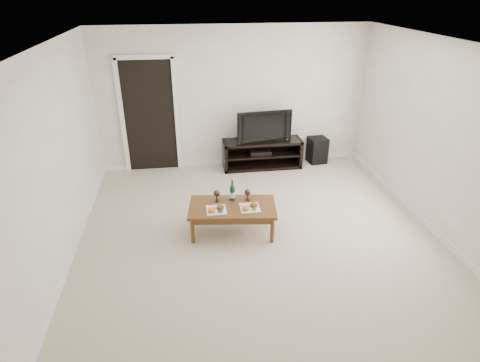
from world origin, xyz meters
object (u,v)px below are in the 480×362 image
at_px(television, 263,125).
at_px(subwoofer, 317,150).
at_px(coffee_table, 232,219).
at_px(media_console, 262,154).

height_order(television, subwoofer, television).
height_order(subwoofer, coffee_table, subwoofer).
height_order(media_console, subwoofer, media_console).
height_order(media_console, television, television).
xyz_separation_m(media_console, coffee_table, (-0.86, -2.16, -0.07)).
bearing_deg(coffee_table, television, 68.39).
bearing_deg(coffee_table, subwoofer, 48.63).
distance_m(media_console, television, 0.57).
distance_m(television, subwoofer, 1.28).
distance_m(subwoofer, coffee_table, 3.01).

